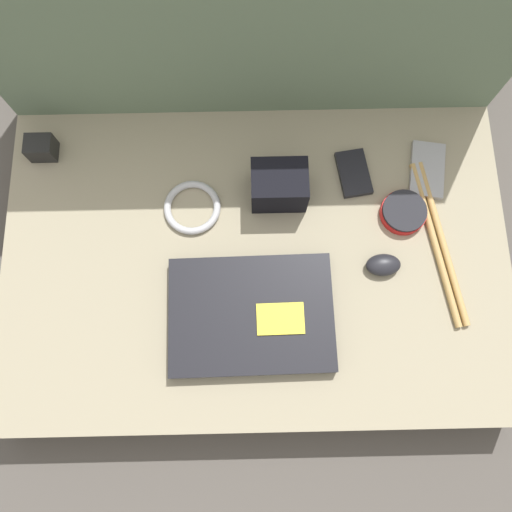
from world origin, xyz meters
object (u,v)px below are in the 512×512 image
Objects in this scene: computer_mouse at (383,265)px; speaker_puck at (404,212)px; camera_pouch at (279,186)px; laptop at (251,315)px; phone_black at (354,173)px; phone_silver at (427,170)px; charger_brick at (41,148)px.

speaker_puck is at bearing 62.78° from computer_mouse.
camera_pouch reaches higher than computer_mouse.
laptop is 0.37m from phone_black.
laptop is 0.28m from computer_mouse.
camera_pouch is at bearing 139.36° from computer_mouse.
phone_silver is 2.36× the size of charger_brick.
phone_silver is (0.11, 0.20, -0.01)m from computer_mouse.
laptop is 0.56m from charger_brick.
speaker_puck is at bearing -52.10° from phone_black.
camera_pouch is (0.06, 0.25, 0.03)m from laptop.
camera_pouch is (-0.31, -0.04, 0.04)m from phone_silver.
computer_mouse is 1.26× the size of charger_brick.
laptop reaches higher than phone_black.
speaker_puck is 0.13m from phone_black.
speaker_puck is 0.70× the size of phone_silver.
phone_silver is at bearing 8.12° from camera_pouch.
laptop is at bearing -132.23° from phone_silver.
charger_brick is (-0.74, 0.15, 0.01)m from speaker_puck.
speaker_puck is at bearing -11.57° from charger_brick.
speaker_puck is at bearing -113.39° from phone_silver.
laptop reaches higher than phone_silver.
speaker_puck is 0.11m from phone_silver.
charger_brick is at bearing 168.43° from speaker_puck.
computer_mouse is at bearing -86.41° from phone_black.
laptop is at bearing -146.96° from speaker_puck.
charger_brick is (-0.49, 0.10, -0.02)m from camera_pouch.
speaker_puck is 0.84× the size of camera_pouch.
computer_mouse is at bearing 18.69° from laptop.
phone_black is at bearing 14.09° from camera_pouch.
laptop is 0.37m from speaker_puck.
laptop is 4.51× the size of computer_mouse.
laptop reaches higher than speaker_puck.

